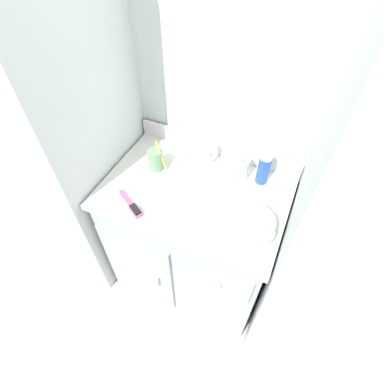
{
  "coord_description": "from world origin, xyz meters",
  "views": [
    {
      "loc": [
        0.37,
        -0.85,
        1.85
      ],
      "look_at": [
        0.0,
        -0.03,
        0.83
      ],
      "focal_mm": 28.0,
      "sensor_mm": 36.0,
      "label": 1
    }
  ],
  "objects_px": {
    "hand_towel": "(253,221)",
    "toothbrush_cup": "(156,159)",
    "shaving_cream_can": "(264,168)",
    "soap_dispenser": "(242,168)",
    "hairbrush": "(133,207)"
  },
  "relations": [
    {
      "from": "hairbrush",
      "to": "soap_dispenser",
      "type": "bearing_deg",
      "value": 75.73
    },
    {
      "from": "shaving_cream_can",
      "to": "hand_towel",
      "type": "relative_size",
      "value": 0.75
    },
    {
      "from": "hand_towel",
      "to": "toothbrush_cup",
      "type": "bearing_deg",
      "value": 164.1
    },
    {
      "from": "soap_dispenser",
      "to": "shaving_cream_can",
      "type": "distance_m",
      "value": 0.1
    },
    {
      "from": "toothbrush_cup",
      "to": "shaving_cream_can",
      "type": "bearing_deg",
      "value": 14.17
    },
    {
      "from": "shaving_cream_can",
      "to": "hairbrush",
      "type": "bearing_deg",
      "value": -140.04
    },
    {
      "from": "hairbrush",
      "to": "hand_towel",
      "type": "height_order",
      "value": "hand_towel"
    },
    {
      "from": "hand_towel",
      "to": "shaving_cream_can",
      "type": "bearing_deg",
      "value": 97.74
    },
    {
      "from": "toothbrush_cup",
      "to": "shaving_cream_can",
      "type": "relative_size",
      "value": 1.11
    },
    {
      "from": "shaving_cream_can",
      "to": "hand_towel",
      "type": "distance_m",
      "value": 0.28
    },
    {
      "from": "hairbrush",
      "to": "hand_towel",
      "type": "distance_m",
      "value": 0.52
    },
    {
      "from": "shaving_cream_can",
      "to": "hairbrush",
      "type": "xyz_separation_m",
      "value": [
        -0.47,
        -0.39,
        -0.07
      ]
    },
    {
      "from": "soap_dispenser",
      "to": "shaving_cream_can",
      "type": "bearing_deg",
      "value": 7.91
    },
    {
      "from": "toothbrush_cup",
      "to": "soap_dispenser",
      "type": "distance_m",
      "value": 0.42
    },
    {
      "from": "toothbrush_cup",
      "to": "hand_towel",
      "type": "xyz_separation_m",
      "value": [
        0.54,
        -0.15,
        -0.01
      ]
    }
  ]
}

